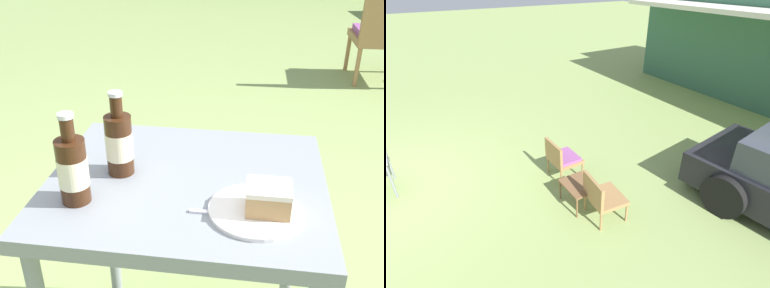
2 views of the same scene
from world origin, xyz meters
The scene contains 3 objects.
wicker_chair_cushioned centered at (1.27, 3.01, 0.43)m, with size 0.58×0.52×0.77m.
wicker_chair_plain centered at (2.55, 2.99, 0.43)m, with size 0.63×0.57×0.77m.
garden_side_table centered at (2.10, 2.86, 0.36)m, with size 0.60×0.45×0.40m.
Camera 2 is at (5.41, 0.79, 3.40)m, focal length 28.00 mm.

